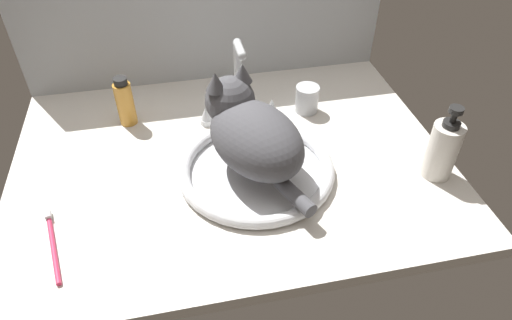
{
  "coord_description": "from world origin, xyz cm",
  "views": [
    {
      "loc": [
        -11.06,
        -82.62,
        73.98
      ],
      "look_at": [
        4.82,
        -6.55,
        7.0
      ],
      "focal_mm": 31.83,
      "sensor_mm": 36.0,
      "label": 1
    }
  ],
  "objects_px": {
    "faucet": "(239,93)",
    "toothbrush": "(53,243)",
    "soap_pump_bottle": "(443,149)",
    "cat": "(250,131)",
    "amber_bottle": "(125,102)",
    "sink_basin": "(256,169)",
    "metal_jar": "(307,99)"
  },
  "relations": [
    {
      "from": "metal_jar",
      "to": "toothbrush",
      "type": "relative_size",
      "value": 0.38
    },
    {
      "from": "toothbrush",
      "to": "amber_bottle",
      "type": "bearing_deg",
      "value": 69.56
    },
    {
      "from": "metal_jar",
      "to": "toothbrush",
      "type": "height_order",
      "value": "metal_jar"
    },
    {
      "from": "faucet",
      "to": "toothbrush",
      "type": "bearing_deg",
      "value": -142.3
    },
    {
      "from": "sink_basin",
      "to": "soap_pump_bottle",
      "type": "xyz_separation_m",
      "value": [
        0.4,
        -0.09,
        0.06
      ]
    },
    {
      "from": "sink_basin",
      "to": "soap_pump_bottle",
      "type": "distance_m",
      "value": 0.42
    },
    {
      "from": "metal_jar",
      "to": "soap_pump_bottle",
      "type": "height_order",
      "value": "soap_pump_bottle"
    },
    {
      "from": "toothbrush",
      "to": "faucet",
      "type": "bearing_deg",
      "value": 37.7
    },
    {
      "from": "amber_bottle",
      "to": "metal_jar",
      "type": "height_order",
      "value": "amber_bottle"
    },
    {
      "from": "amber_bottle",
      "to": "metal_jar",
      "type": "relative_size",
      "value": 1.81
    },
    {
      "from": "faucet",
      "to": "cat",
      "type": "height_order",
      "value": "faucet"
    },
    {
      "from": "sink_basin",
      "to": "amber_bottle",
      "type": "xyz_separation_m",
      "value": [
        -0.29,
        0.27,
        0.05
      ]
    },
    {
      "from": "metal_jar",
      "to": "toothbrush",
      "type": "distance_m",
      "value": 0.71
    },
    {
      "from": "amber_bottle",
      "to": "metal_jar",
      "type": "bearing_deg",
      "value": -5.14
    },
    {
      "from": "metal_jar",
      "to": "cat",
      "type": "bearing_deg",
      "value": -134.47
    },
    {
      "from": "faucet",
      "to": "amber_bottle",
      "type": "distance_m",
      "value": 0.29
    },
    {
      "from": "toothbrush",
      "to": "cat",
      "type": "bearing_deg",
      "value": 19.16
    },
    {
      "from": "amber_bottle",
      "to": "soap_pump_bottle",
      "type": "distance_m",
      "value": 0.78
    },
    {
      "from": "soap_pump_bottle",
      "to": "cat",
      "type": "bearing_deg",
      "value": 165.29
    },
    {
      "from": "soap_pump_bottle",
      "to": "toothbrush",
      "type": "relative_size",
      "value": 0.95
    },
    {
      "from": "faucet",
      "to": "sink_basin",
      "type": "bearing_deg",
      "value": -90.0
    },
    {
      "from": "sink_basin",
      "to": "soap_pump_bottle",
      "type": "relative_size",
      "value": 1.96
    },
    {
      "from": "faucet",
      "to": "toothbrush",
      "type": "height_order",
      "value": "faucet"
    },
    {
      "from": "cat",
      "to": "soap_pump_bottle",
      "type": "relative_size",
      "value": 1.9
    },
    {
      "from": "cat",
      "to": "metal_jar",
      "type": "xyz_separation_m",
      "value": [
        0.2,
        0.2,
        -0.07
      ]
    },
    {
      "from": "cat",
      "to": "faucet",
      "type": "bearing_deg",
      "value": 87.16
    },
    {
      "from": "amber_bottle",
      "to": "soap_pump_bottle",
      "type": "xyz_separation_m",
      "value": [
        0.69,
        -0.35,
        0.01
      ]
    },
    {
      "from": "cat",
      "to": "soap_pump_bottle",
      "type": "height_order",
      "value": "cat"
    },
    {
      "from": "soap_pump_bottle",
      "to": "amber_bottle",
      "type": "bearing_deg",
      "value": 153.14
    },
    {
      "from": "cat",
      "to": "toothbrush",
      "type": "bearing_deg",
      "value": -160.84
    },
    {
      "from": "cat",
      "to": "amber_bottle",
      "type": "xyz_separation_m",
      "value": [
        -0.28,
        0.24,
        -0.04
      ]
    },
    {
      "from": "sink_basin",
      "to": "cat",
      "type": "xyz_separation_m",
      "value": [
        -0.01,
        0.02,
        0.1
      ]
    }
  ]
}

